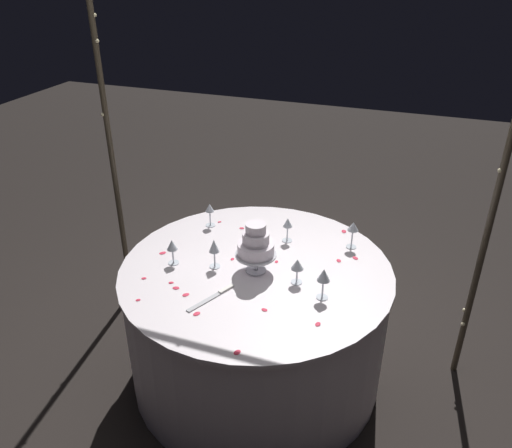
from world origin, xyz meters
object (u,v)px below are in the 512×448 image
Objects in this scene: decorative_arch at (282,111)px; wine_glass_3 at (172,246)px; wine_glass_0 at (297,265)px; wine_glass_5 at (210,209)px; wine_glass_4 at (353,228)px; wine_glass_2 at (214,247)px; main_table at (256,322)px; tiered_cake at (256,245)px; wine_glass_1 at (288,224)px; cake_knife at (214,296)px; wine_glass_6 at (324,276)px.

wine_glass_3 is at bearing -129.75° from decorative_arch.
wine_glass_5 is at bearing 148.53° from wine_glass_0.
wine_glass_2 is at bearing -145.51° from wine_glass_4.
decorative_arch is 1.21m from main_table.
wine_glass_5 is at bearing -177.65° from wine_glass_4.
tiered_cake reaches higher than wine_glass_1.
wine_glass_2 is at bearing -113.72° from decorative_arch.
cake_knife is at bearing -105.87° from wine_glass_1.
wine_glass_0 is 0.69m from wine_glass_3.
wine_glass_0 is 0.83× the size of wine_glass_2.
wine_glass_5 is (-0.44, 0.38, -0.05)m from tiered_cake.
wine_glass_4 is 0.54m from wine_glass_6.
tiered_cake is 0.46m from wine_glass_3.
wine_glass_2 is (-0.29, -0.40, 0.01)m from wine_glass_1.
wine_glass_1 is at bearing 74.13° from cake_knife.
decorative_arch reaches higher than wine_glass_4.
wine_glass_1 is 0.89× the size of wine_glass_6.
main_table is at bearing -89.99° from decorative_arch.
wine_glass_6 is (0.16, -0.08, 0.02)m from wine_glass_0.
decorative_arch is 16.58× the size of wine_glass_0.
decorative_arch is at bearing 116.97° from wine_glass_0.
tiered_cake is 0.35m from cake_knife.
cake_knife is at bearing -64.57° from wine_glass_5.
main_table is 0.54m from tiered_cake.
decorative_arch reaches higher than wine_glass_2.
wine_glass_4 is (0.44, 0.42, -0.04)m from tiered_cake.
tiered_cake is at bearing 163.74° from wine_glass_6.
decorative_arch is 8.45× the size of cake_knife.
decorative_arch is 0.65m from wine_glass_1.
cake_knife is (0.33, -0.21, -0.10)m from wine_glass_3.
wine_glass_4 is (0.66, 0.46, 0.00)m from wine_glass_2.
wine_glass_1 is 1.03× the size of wine_glass_3.
cake_knife is (-0.35, -0.26, -0.10)m from wine_glass_0.
wine_glass_4 reaches higher than wine_glass_0.
tiered_cake is 1.76× the size of wine_glass_4.
wine_glass_2 is 0.61× the size of cake_knife.
wine_glass_3 is 0.41m from cake_knife.
wine_glass_6 reaches higher than wine_glass_5.
wine_glass_2 is (-0.22, -0.04, -0.04)m from tiered_cake.
cake_knife is (-0.11, -0.74, -0.75)m from decorative_arch.
wine_glass_1 is 1.00× the size of wine_glass_5.
wine_glass_1 and wine_glass_5 have the same top height.
wine_glass_2 reaches higher than wine_glass_0.
wine_glass_2 reaches higher than wine_glass_1.
wine_glass_5 is at bearing 117.12° from wine_glass_2.
wine_glass_6 reaches higher than wine_glass_0.
wine_glass_6 reaches higher than wine_glass_4.
wine_glass_4 reaches higher than wine_glass_5.
wine_glass_0 is 0.49m from wine_glass_4.
wine_glass_6 reaches higher than cake_knife.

